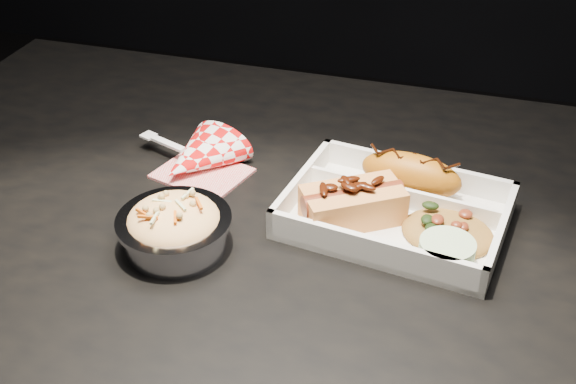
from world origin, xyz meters
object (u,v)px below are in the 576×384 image
Objects in this scene: dining_table at (285,274)px; hotdog at (353,202)px; fried_pastry at (411,175)px; foil_coleslaw_cup at (174,226)px; napkin_fork at (197,159)px; food_tray at (396,215)px.

hotdog is at bearing 4.75° from dining_table.
foil_coleslaw_cup is (-0.24, -0.17, -0.00)m from fried_pastry.
napkin_fork is at bearing 131.08° from hotdog.
hotdog is 0.75× the size of napkin_fork.
food_tray is at bearing 11.55° from napkin_fork.
foil_coleslaw_cup is at bearing -144.80° from food_tray.
dining_table is 9.34× the size of hotdog.
fried_pastry is 0.29m from foil_coleslaw_cup.
hotdog is (-0.06, -0.08, -0.00)m from fried_pastry.
dining_table is 0.17m from food_tray.
napkin_fork reaches higher than fried_pastry.
foil_coleslaw_cup is (-0.18, -0.10, -0.00)m from hotdog.
napkin_fork is at bearing 179.21° from food_tray.
hotdog is 0.21m from foil_coleslaw_cup.
napkin_fork is (-0.22, 0.06, -0.02)m from hotdog.
food_tray is 0.06m from fried_pastry.
foil_coleslaw_cup is 0.16m from napkin_fork.
fried_pastry is at bearing 90.00° from food_tray.
fried_pastry is (0.14, 0.08, 0.12)m from dining_table.
dining_table is at bearing 151.39° from hotdog.
foil_coleslaw_cup reaches higher than dining_table.
hotdog is (0.08, 0.01, 0.12)m from dining_table.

